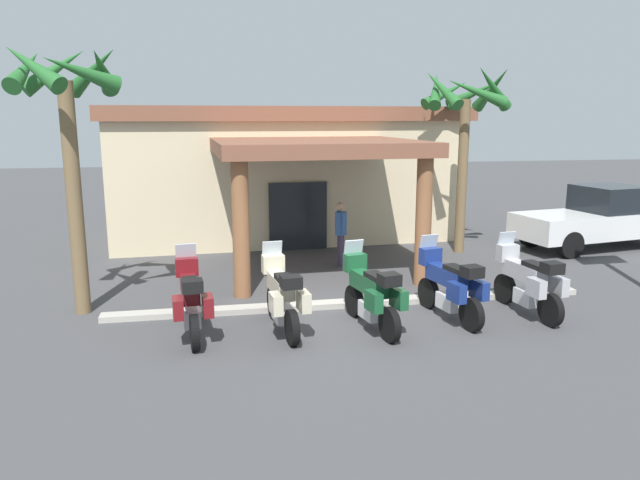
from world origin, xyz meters
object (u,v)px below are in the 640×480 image
Objects in this scene: motel_building at (284,171)px; palm_tree_near_portico at (465,108)px; pickup_truck_white at (598,218)px; motorcycle_cream at (282,296)px; pedestrian at (341,229)px; motorcycle_green at (372,294)px; palm_tree_roadside at (68,108)px; motorcycle_maroon at (191,300)px; motorcycle_silver at (528,282)px; motorcycle_blue at (450,286)px.

palm_tree_near_portico is (4.87, -3.76, 2.05)m from motel_building.
motorcycle_cream is at bearing -161.90° from pickup_truck_white.
pedestrian is (2.23, 4.82, 0.34)m from motorcycle_cream.
motorcycle_green is 7.01m from palm_tree_roadside.
palm_tree_near_portico is at bearing -170.73° from pedestrian.
motorcycle_maroon is at bearing 74.89° from motorcycle_green.
motorcycle_cream is at bearing -97.92° from motorcycle_maroon.
motel_building is at bearing -13.71° from motorcycle_cream.
motorcycle_cream is 1.00× the size of motorcycle_silver.
palm_tree_near_portico reaches higher than pedestrian.
pickup_truck_white is at bearing -68.45° from motorcycle_cream.
pedestrian reaches higher than motorcycle_silver.
motorcycle_maroon is 1.00× the size of motorcycle_silver.
motorcycle_cream is 5.64m from palm_tree_roadside.
motorcycle_maroon is 0.40× the size of palm_tree_roadside.
pedestrian is at bearing -81.20° from motel_building.
motel_building is at bearing 1.83° from motorcycle_blue.
motorcycle_cream and motorcycle_silver have the same top height.
motorcycle_maroon is at bearing 79.05° from motorcycle_blue.
motorcycle_blue is (5.14, -0.01, 0.00)m from motorcycle_maroon.
pickup_truck_white reaches higher than motorcycle_silver.
motel_building is 9.83m from motorcycle_cream.
motorcycle_silver is at bearing -11.52° from palm_tree_roadside.
palm_tree_near_portico is at bearing 167.03° from pickup_truck_white.
motorcycle_blue is at bearing -152.19° from pickup_truck_white.
pedestrian is 8.47m from pickup_truck_white.
pedestrian is at bearing -30.94° from motorcycle_cream.
motel_building is 9.91m from motorcycle_blue.
motorcycle_blue is at bearing -95.53° from motorcycle_maroon.
pickup_truck_white is (7.23, 5.53, 0.24)m from motorcycle_blue.
motorcycle_cream is 5.32m from pedestrian.
pickup_truck_white is (5.52, 5.54, 0.24)m from motorcycle_silver.
motorcycle_blue is at bearing -13.99° from palm_tree_roadside.
motorcycle_silver is at bearing -95.63° from motorcycle_maroon.
pedestrian is (-1.20, 4.75, 0.34)m from motorcycle_blue.
motel_building is at bearing 55.74° from palm_tree_roadside.
motorcycle_green is 0.99× the size of motorcycle_silver.
motorcycle_blue is at bearing -115.15° from palm_tree_near_portico.
motorcycle_cream and motorcycle_blue have the same top height.
motel_building reaches higher than motorcycle_green.
motorcycle_maroon is 1.25× the size of pedestrian.
motel_building is 5.40× the size of motorcycle_green.
pickup_truck_white reaches higher than motorcycle_blue.
pickup_truck_white is at bearing -25.60° from motel_building.
motel_building is at bearing 147.18° from pickup_truck_white.
motorcycle_silver is 6.90m from palm_tree_near_portico.
motorcycle_silver is at bearing -144.46° from pickup_truck_white.
palm_tree_roadside is (-9.12, 1.86, 3.52)m from motorcycle_silver.
motorcycle_maroon is at bearing -143.65° from palm_tree_near_portico.
motorcycle_green is 5.04m from pedestrian.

